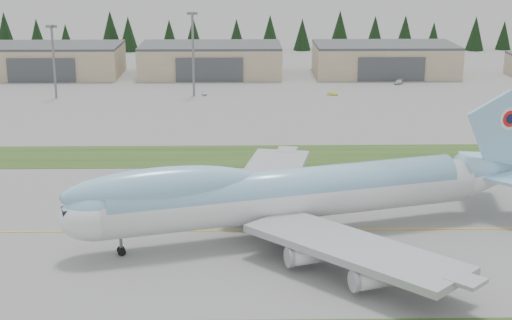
{
  "coord_description": "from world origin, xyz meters",
  "views": [
    {
      "loc": [
        -4.59,
        -118.79,
        45.46
      ],
      "look_at": [
        -2.05,
        13.64,
        8.0
      ],
      "focal_mm": 55.0,
      "sensor_mm": 36.0,
      "label": 1
    }
  ],
  "objects_px": {
    "hangar_left": "(50,60)",
    "service_vehicle_a": "(205,95)",
    "boeing_747_freighter": "(289,193)",
    "service_vehicle_b": "(333,95)",
    "hangar_center": "(211,60)",
    "hangar_right": "(385,59)",
    "service_vehicle_c": "(399,84)"
  },
  "relations": [
    {
      "from": "service_vehicle_a",
      "to": "service_vehicle_b",
      "type": "xyz_separation_m",
      "value": [
        38.72,
        -0.72,
        0.0
      ]
    },
    {
      "from": "hangar_right",
      "to": "service_vehicle_c",
      "type": "xyz_separation_m",
      "value": [
        1.64,
        -18.08,
        -5.39
      ]
    },
    {
      "from": "boeing_747_freighter",
      "to": "service_vehicle_c",
      "type": "xyz_separation_m",
      "value": [
        43.86,
        133.96,
        -7.02
      ]
    },
    {
      "from": "boeing_747_freighter",
      "to": "service_vehicle_b",
      "type": "bearing_deg",
      "value": 63.5
    },
    {
      "from": "hangar_center",
      "to": "service_vehicle_a",
      "type": "xyz_separation_m",
      "value": [
        -0.68,
        -35.58,
        -5.39
      ]
    },
    {
      "from": "hangar_center",
      "to": "boeing_747_freighter",
      "type": "bearing_deg",
      "value": -83.33
    },
    {
      "from": "service_vehicle_a",
      "to": "hangar_left",
      "type": "bearing_deg",
      "value": 140.28
    },
    {
      "from": "hangar_right",
      "to": "service_vehicle_c",
      "type": "distance_m",
      "value": 18.94
    },
    {
      "from": "service_vehicle_a",
      "to": "service_vehicle_b",
      "type": "relative_size",
      "value": 1.01
    },
    {
      "from": "hangar_center",
      "to": "service_vehicle_a",
      "type": "bearing_deg",
      "value": -91.09
    },
    {
      "from": "boeing_747_freighter",
      "to": "hangar_right",
      "type": "distance_m",
      "value": 157.8
    },
    {
      "from": "boeing_747_freighter",
      "to": "hangar_right",
      "type": "bearing_deg",
      "value": 57.91
    },
    {
      "from": "hangar_right",
      "to": "hangar_left",
      "type": "bearing_deg",
      "value": 180.0
    },
    {
      "from": "service_vehicle_b",
      "to": "hangar_left",
      "type": "bearing_deg",
      "value": 85.29
    },
    {
      "from": "hangar_left",
      "to": "service_vehicle_a",
      "type": "distance_m",
      "value": 65.16
    },
    {
      "from": "hangar_right",
      "to": "service_vehicle_b",
      "type": "height_order",
      "value": "hangar_right"
    },
    {
      "from": "hangar_left",
      "to": "service_vehicle_b",
      "type": "relative_size",
      "value": 15.27
    },
    {
      "from": "boeing_747_freighter",
      "to": "service_vehicle_b",
      "type": "xyz_separation_m",
      "value": [
        20.25,
        115.74,
        -7.02
      ]
    },
    {
      "from": "boeing_747_freighter",
      "to": "service_vehicle_b",
      "type": "distance_m",
      "value": 117.71
    },
    {
      "from": "hangar_left",
      "to": "service_vehicle_c",
      "type": "bearing_deg",
      "value": -8.81
    },
    {
      "from": "boeing_747_freighter",
      "to": "service_vehicle_b",
      "type": "relative_size",
      "value": 25.67
    },
    {
      "from": "hangar_left",
      "to": "service_vehicle_b",
      "type": "xyz_separation_m",
      "value": [
        93.04,
        -36.3,
        -5.39
      ]
    },
    {
      "from": "hangar_right",
      "to": "service_vehicle_b",
      "type": "distance_m",
      "value": 42.77
    },
    {
      "from": "hangar_center",
      "to": "service_vehicle_a",
      "type": "relative_size",
      "value": 15.16
    },
    {
      "from": "boeing_747_freighter",
      "to": "hangar_right",
      "type": "relative_size",
      "value": 1.68
    },
    {
      "from": "hangar_right",
      "to": "service_vehicle_a",
      "type": "distance_m",
      "value": 70.54
    },
    {
      "from": "hangar_right",
      "to": "service_vehicle_a",
      "type": "relative_size",
      "value": 15.16
    },
    {
      "from": "hangar_left",
      "to": "service_vehicle_c",
      "type": "relative_size",
      "value": 10.41
    },
    {
      "from": "hangar_right",
      "to": "service_vehicle_c",
      "type": "relative_size",
      "value": 10.41
    },
    {
      "from": "hangar_center",
      "to": "service_vehicle_b",
      "type": "xyz_separation_m",
      "value": [
        38.04,
        -36.3,
        -5.39
      ]
    },
    {
      "from": "hangar_center",
      "to": "hangar_right",
      "type": "xyz_separation_m",
      "value": [
        60.0,
        0.0,
        0.0
      ]
    },
    {
      "from": "hangar_right",
      "to": "service_vehicle_a",
      "type": "xyz_separation_m",
      "value": [
        -60.68,
        -35.58,
        -5.39
      ]
    }
  ]
}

